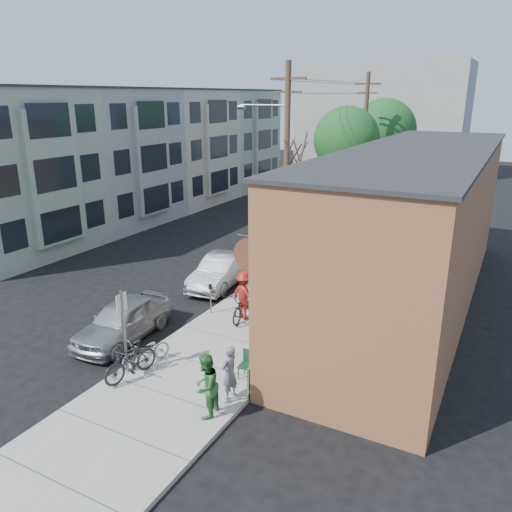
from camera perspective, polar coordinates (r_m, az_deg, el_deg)
The scene contains 27 objects.
ground at distance 22.15m, azimuth -9.45°, elevation -5.22°, with size 120.00×120.00×0.00m, color black.
sidewalk at distance 29.59m, azimuth 10.26°, elevation 0.85°, with size 4.50×58.00×0.15m, color #ACAA9F.
cafe_building at distance 22.02m, azimuth 17.62°, elevation 3.10°, with size 6.60×20.20×6.61m.
apartment_row at distance 38.96m, azimuth -11.44°, elevation 11.52°, with size 6.30×32.00×9.00m.
end_cap_building at distance 59.93m, azimuth 14.19°, elevation 14.91°, with size 18.00×8.00×12.00m, color #999894.
sign_post at distance 16.17m, azimuth -14.91°, elevation -7.53°, with size 0.07×0.45×2.80m.
parking_meter_near at distance 20.23m, azimuth -5.23°, elevation -4.33°, with size 0.14×0.14×1.24m.
parking_meter_far at distance 27.43m, azimuth 4.55°, elevation 1.71°, with size 0.14×0.14×1.24m.
utility_pole_near at distance 24.82m, azimuth 3.39°, elevation 10.47°, with size 3.57×0.28×10.00m.
utility_pole_far at distance 37.30m, azimuth 12.24°, elevation 12.50°, with size 1.80×0.28×10.00m.
tree_bare at distance 25.08m, azimuth 4.06°, elevation 4.22°, with size 0.24×0.24×5.09m.
tree_leafy_mid at distance 32.17m, azimuth 10.28°, elevation 12.92°, with size 4.08×4.08×7.87m.
tree_leafy_far at distance 41.12m, azimuth 14.41°, elevation 13.68°, with size 4.91×4.91×8.27m.
patio_chair_a at distance 17.58m, azimuth 2.40°, elevation -9.27°, with size 0.50×0.50×0.88m, color #103C20, non-canonical shape.
patio_chair_b at distance 15.91m, azimuth -1.06°, elevation -12.39°, with size 0.50×0.50×0.88m, color #103C20, non-canonical shape.
patron_grey at distance 14.82m, azimuth -3.07°, elevation -13.13°, with size 0.61×0.40×1.66m, color slate.
patron_green at distance 14.08m, azimuth -5.75°, elevation -14.57°, with size 0.90×0.70×1.86m, color #2E7331.
cyclist at distance 19.61m, azimuth -1.31°, elevation -4.49°, with size 1.28×0.74×1.98m, color maroon.
cyclist_bike at distance 19.78m, azimuth -1.30°, elevation -5.65°, with size 0.74×2.11×1.11m, color black.
parked_bike_a at distance 16.32m, azimuth -14.14°, elevation -11.56°, with size 0.55×1.95×1.17m, color black.
parked_bike_b at distance 17.02m, azimuth -12.45°, elevation -10.61°, with size 0.61×1.74×0.92m, color slate.
car_0 at distance 19.07m, azimuth -14.95°, elevation -7.09°, with size 1.77×4.40×1.50m, color #9BA0A2.
car_1 at distance 23.52m, azimuth -4.03°, elevation -1.70°, with size 1.55×4.45×1.47m, color #989C9F.
car_2 at distance 28.06m, azimuth 1.83°, elevation 1.73°, with size 2.22×5.47×1.59m, color black.
car_3 at distance 33.64m, azimuth 6.56°, elevation 4.46°, with size 2.83×6.13×1.70m, color gray.
car_4 at distance 38.89m, azimuth 9.64°, elevation 5.92°, with size 1.47×4.21×1.39m, color #929499.
bus at distance 46.20m, azimuth 8.59°, elevation 8.78°, with size 2.40×10.27×2.86m, color white.
Camera 1 is at (12.57, -16.08, 8.62)m, focal length 35.00 mm.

